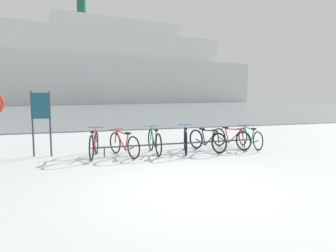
{
  "coord_description": "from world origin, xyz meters",
  "views": [
    {
      "loc": [
        -2.16,
        -5.3,
        1.83
      ],
      "look_at": [
        0.95,
        4.72,
        0.72
      ],
      "focal_mm": 32.46,
      "sensor_mm": 36.0,
      "label": 1
    }
  ],
  "objects_px": {
    "bicycle_1": "(124,144)",
    "info_sign": "(41,113)",
    "bicycle_4": "(207,140)",
    "bicycle_3": "(185,140)",
    "bicycle_2": "(154,141)",
    "bicycle_5": "(231,138)",
    "ferry_ship": "(124,70)",
    "bicycle_0": "(94,144)",
    "bicycle_6": "(250,138)"
  },
  "relations": [
    {
      "from": "bicycle_0",
      "to": "ferry_ship",
      "type": "xyz_separation_m",
      "value": [
        9.6,
        54.64,
        6.48
      ]
    },
    {
      "from": "bicycle_0",
      "to": "bicycle_1",
      "type": "bearing_deg",
      "value": -4.4
    },
    {
      "from": "bicycle_5",
      "to": "bicycle_3",
      "type": "bearing_deg",
      "value": -171.35
    },
    {
      "from": "bicycle_5",
      "to": "info_sign",
      "type": "height_order",
      "value": "info_sign"
    },
    {
      "from": "bicycle_2",
      "to": "bicycle_3",
      "type": "bearing_deg",
      "value": -8.38
    },
    {
      "from": "bicycle_0",
      "to": "ferry_ship",
      "type": "bearing_deg",
      "value": 80.04
    },
    {
      "from": "bicycle_6",
      "to": "bicycle_1",
      "type": "bearing_deg",
      "value": -178.05
    },
    {
      "from": "bicycle_1",
      "to": "info_sign",
      "type": "xyz_separation_m",
      "value": [
        -2.3,
        0.66,
        0.94
      ]
    },
    {
      "from": "bicycle_0",
      "to": "bicycle_2",
      "type": "xyz_separation_m",
      "value": [
        1.83,
        0.05,
        -0.01
      ]
    },
    {
      "from": "bicycle_0",
      "to": "bicycle_2",
      "type": "height_order",
      "value": "bicycle_0"
    },
    {
      "from": "bicycle_4",
      "to": "bicycle_3",
      "type": "bearing_deg",
      "value": -177.73
    },
    {
      "from": "bicycle_1",
      "to": "bicycle_3",
      "type": "bearing_deg",
      "value": -0.8
    },
    {
      "from": "bicycle_4",
      "to": "bicycle_0",
      "type": "bearing_deg",
      "value": 178.99
    },
    {
      "from": "bicycle_0",
      "to": "bicycle_5",
      "type": "distance_m",
      "value": 4.54
    },
    {
      "from": "bicycle_1",
      "to": "bicycle_2",
      "type": "bearing_deg",
      "value": 6.81
    },
    {
      "from": "bicycle_1",
      "to": "bicycle_4",
      "type": "height_order",
      "value": "bicycle_1"
    },
    {
      "from": "bicycle_1",
      "to": "bicycle_3",
      "type": "height_order",
      "value": "bicycle_3"
    },
    {
      "from": "bicycle_0",
      "to": "bicycle_1",
      "type": "height_order",
      "value": "bicycle_0"
    },
    {
      "from": "bicycle_6",
      "to": "info_sign",
      "type": "relative_size",
      "value": 0.87
    },
    {
      "from": "bicycle_4",
      "to": "info_sign",
      "type": "relative_size",
      "value": 0.85
    },
    {
      "from": "bicycle_1",
      "to": "bicycle_2",
      "type": "xyz_separation_m",
      "value": [
        0.97,
        0.12,
        0.02
      ]
    },
    {
      "from": "bicycle_0",
      "to": "ferry_ship",
      "type": "distance_m",
      "value": 55.86
    },
    {
      "from": "bicycle_1",
      "to": "info_sign",
      "type": "height_order",
      "value": "info_sign"
    },
    {
      "from": "bicycle_0",
      "to": "bicycle_5",
      "type": "relative_size",
      "value": 1.01
    },
    {
      "from": "bicycle_3",
      "to": "ferry_ship",
      "type": "distance_m",
      "value": 55.54
    },
    {
      "from": "bicycle_5",
      "to": "info_sign",
      "type": "xyz_separation_m",
      "value": [
        -5.98,
        0.42,
        0.96
      ]
    },
    {
      "from": "bicycle_2",
      "to": "bicycle_6",
      "type": "xyz_separation_m",
      "value": [
        3.4,
        0.03,
        -0.03
      ]
    },
    {
      "from": "bicycle_0",
      "to": "info_sign",
      "type": "relative_size",
      "value": 0.87
    },
    {
      "from": "bicycle_0",
      "to": "bicycle_1",
      "type": "distance_m",
      "value": 0.86
    },
    {
      "from": "bicycle_1",
      "to": "bicycle_6",
      "type": "height_order",
      "value": "bicycle_1"
    },
    {
      "from": "bicycle_2",
      "to": "ferry_ship",
      "type": "xyz_separation_m",
      "value": [
        7.77,
        54.59,
        6.49
      ]
    },
    {
      "from": "bicycle_3",
      "to": "bicycle_1",
      "type": "bearing_deg",
      "value": 179.2
    },
    {
      "from": "bicycle_2",
      "to": "bicycle_4",
      "type": "relative_size",
      "value": 1.06
    },
    {
      "from": "bicycle_5",
      "to": "bicycle_6",
      "type": "xyz_separation_m",
      "value": [
        0.69,
        -0.09,
        0.0
      ]
    },
    {
      "from": "bicycle_0",
      "to": "info_sign",
      "type": "xyz_separation_m",
      "value": [
        -1.45,
        0.59,
        0.91
      ]
    },
    {
      "from": "info_sign",
      "to": "bicycle_4",
      "type": "bearing_deg",
      "value": -7.46
    },
    {
      "from": "bicycle_4",
      "to": "bicycle_5",
      "type": "relative_size",
      "value": 0.99
    },
    {
      "from": "bicycle_0",
      "to": "bicycle_6",
      "type": "distance_m",
      "value": 5.23
    },
    {
      "from": "info_sign",
      "to": "bicycle_5",
      "type": "bearing_deg",
      "value": -4.01
    },
    {
      "from": "bicycle_2",
      "to": "ferry_ship",
      "type": "distance_m",
      "value": 55.53
    },
    {
      "from": "bicycle_1",
      "to": "bicycle_3",
      "type": "relative_size",
      "value": 0.99
    },
    {
      "from": "bicycle_4",
      "to": "info_sign",
      "type": "height_order",
      "value": "info_sign"
    },
    {
      "from": "bicycle_3",
      "to": "ferry_ship",
      "type": "xyz_separation_m",
      "value": [
        6.8,
        54.74,
        6.48
      ]
    },
    {
      "from": "bicycle_5",
      "to": "info_sign",
      "type": "relative_size",
      "value": 0.86
    },
    {
      "from": "bicycle_0",
      "to": "info_sign",
      "type": "height_order",
      "value": "info_sign"
    },
    {
      "from": "bicycle_4",
      "to": "ferry_ship",
      "type": "height_order",
      "value": "ferry_ship"
    },
    {
      "from": "bicycle_6",
      "to": "bicycle_2",
      "type": "bearing_deg",
      "value": -179.45
    },
    {
      "from": "bicycle_0",
      "to": "bicycle_4",
      "type": "height_order",
      "value": "bicycle_0"
    },
    {
      "from": "bicycle_6",
      "to": "bicycle_4",
      "type": "bearing_deg",
      "value": -175.03
    },
    {
      "from": "bicycle_1",
      "to": "info_sign",
      "type": "distance_m",
      "value": 2.57
    }
  ]
}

